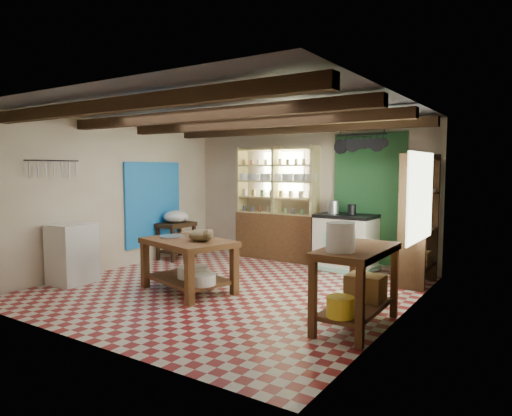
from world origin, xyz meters
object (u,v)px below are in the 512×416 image
Objects in this scene: stove at (346,242)px; cat at (201,235)px; work_table at (188,265)px; prep_table at (176,241)px; white_cabinet at (72,254)px; right_counter at (356,287)px.

stove is 2.64× the size of cat.
work_table is 1.86× the size of prep_table.
cat reaches higher than prep_table.
stove is at bearing 76.93° from work_table.
white_cabinet is 2.19m from cat.
cat is at bearing -39.06° from prep_table.
cat is (-2.33, 0.09, 0.39)m from right_counter.
work_table is 1.92m from white_cabinet.
white_cabinet is at bearing -132.49° from stove.
prep_table is at bearing 158.04° from right_counter.
stove is at bearing 16.36° from prep_table.
cat is at bearing 11.31° from work_table.
cat is (2.05, -1.67, 0.48)m from prep_table.
stove is 1.40× the size of prep_table.
white_cabinet is at bearing -173.08° from right_counter.
cat is (2.07, 0.63, 0.38)m from white_cabinet.
right_counter is 3.32× the size of cat.
white_cabinet is at bearing -90.35° from prep_table.
work_table reaches higher than prep_table.
prep_table is at bearing -161.60° from stove.
cat is (0.25, -0.02, 0.46)m from work_table.
white_cabinet reaches higher than work_table.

